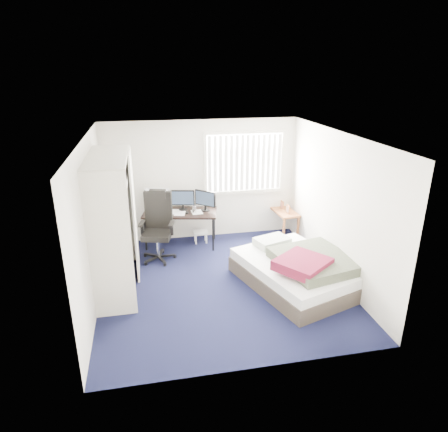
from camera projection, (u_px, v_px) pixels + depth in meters
name	position (u px, v px, depth m)	size (l,w,h in m)	color
ground	(221.00, 283.00, 6.83)	(4.20, 4.20, 0.00)	black
room_shell	(221.00, 199.00, 6.30)	(4.20, 4.20, 4.20)	silver
window_assembly	(245.00, 163.00, 8.31)	(1.72, 0.09, 1.32)	white
closet	(114.00, 210.00, 6.29)	(0.64, 1.84, 2.22)	beige
desk	(180.00, 210.00, 8.08)	(1.58, 0.98, 1.19)	black
office_chair	(158.00, 233.00, 7.58)	(0.75, 0.75, 1.33)	black
footstool	(201.00, 234.00, 8.36)	(0.31, 0.25, 0.25)	white
nightstand	(284.00, 213.00, 8.65)	(0.48, 0.85, 0.74)	brown
bed	(299.00, 270.00, 6.69)	(2.05, 2.37, 0.66)	#40362E
pine_box	(122.00, 279.00, 6.64)	(0.42, 0.31, 0.31)	tan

